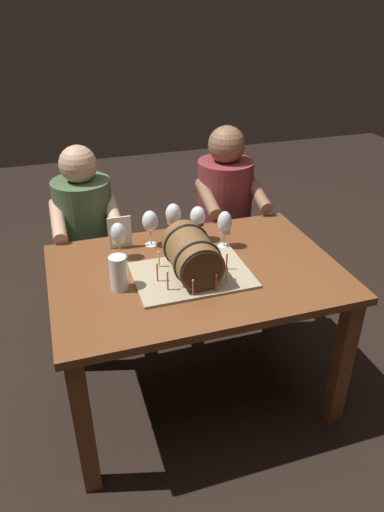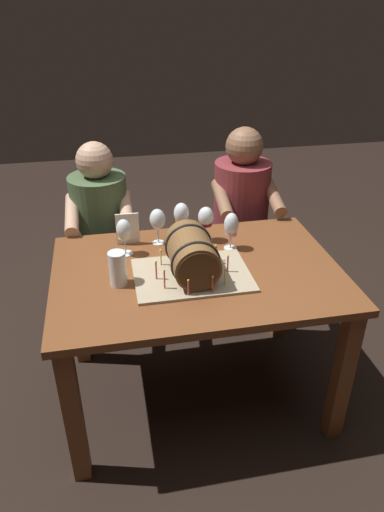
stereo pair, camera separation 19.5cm
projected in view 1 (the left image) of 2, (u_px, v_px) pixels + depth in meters
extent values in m
plane|color=black|center=(195.00, 391.00, 2.42)|extent=(8.00, 8.00, 0.00)
cube|color=brown|center=(196.00, 273.00, 2.06)|extent=(1.26, 0.86, 0.03)
cube|color=brown|center=(84.00, 427.00, 1.79)|extent=(0.07, 0.07, 0.70)
cube|color=brown|center=(342.00, 364.00, 2.09)|extent=(0.07, 0.07, 0.70)
cube|color=brown|center=(68.00, 315.00, 2.40)|extent=(0.07, 0.07, 0.70)
cube|color=brown|center=(269.00, 279.00, 2.70)|extent=(0.07, 0.07, 0.70)
cube|color=tan|center=(192.00, 275.00, 2.00)|extent=(0.50, 0.35, 0.01)
cylinder|color=brown|center=(192.00, 254.00, 1.95)|extent=(0.19, 0.28, 0.19)
cylinder|color=#46301B|center=(203.00, 272.00, 1.83)|extent=(0.17, 0.00, 0.17)
cylinder|color=#46301B|center=(182.00, 239.00, 2.07)|extent=(0.17, 0.00, 0.17)
torus|color=black|center=(198.00, 264.00, 1.89)|extent=(0.21, 0.01, 0.21)
torus|color=black|center=(186.00, 246.00, 2.02)|extent=(0.21, 0.01, 0.21)
cylinder|color=#D64C47|center=(227.00, 262.00, 2.01)|extent=(0.01, 0.01, 0.07)
sphere|color=#F9C64C|center=(227.00, 254.00, 1.99)|extent=(0.01, 0.01, 0.01)
cylinder|color=#D64C47|center=(213.00, 252.00, 2.09)|extent=(0.01, 0.01, 0.07)
sphere|color=#F9C64C|center=(213.00, 244.00, 2.07)|extent=(0.01, 0.01, 0.01)
cylinder|color=black|center=(192.00, 248.00, 2.12)|extent=(0.01, 0.01, 0.07)
sphere|color=#F9C64C|center=(192.00, 240.00, 2.10)|extent=(0.01, 0.01, 0.01)
cylinder|color=silver|center=(169.00, 253.00, 2.09)|extent=(0.01, 0.01, 0.06)
sphere|color=#F9C64C|center=(169.00, 246.00, 2.07)|extent=(0.01, 0.01, 0.01)
cylinder|color=#EAD666|center=(159.00, 260.00, 2.04)|extent=(0.01, 0.01, 0.07)
sphere|color=#F9C64C|center=(159.00, 252.00, 2.02)|extent=(0.01, 0.01, 0.01)
cylinder|color=#D64C47|center=(157.00, 273.00, 1.93)|extent=(0.01, 0.01, 0.08)
sphere|color=#F9C64C|center=(157.00, 264.00, 1.91)|extent=(0.01, 0.01, 0.01)
cylinder|color=#D64C47|center=(168.00, 282.00, 1.87)|extent=(0.01, 0.01, 0.08)
sphere|color=#F9C64C|center=(167.00, 272.00, 1.85)|extent=(0.01, 0.01, 0.01)
cylinder|color=#D64C47|center=(193.00, 288.00, 1.84)|extent=(0.01, 0.01, 0.06)
sphere|color=#F9C64C|center=(193.00, 280.00, 1.83)|extent=(0.01, 0.01, 0.01)
cylinder|color=#D64C47|center=(216.00, 284.00, 1.87)|extent=(0.01, 0.01, 0.07)
sphere|color=#F9C64C|center=(216.00, 275.00, 1.85)|extent=(0.01, 0.01, 0.01)
cylinder|color=#EAD666|center=(227.00, 276.00, 1.93)|extent=(0.01, 0.01, 0.06)
sphere|color=#F9C64C|center=(227.00, 268.00, 1.91)|extent=(0.01, 0.01, 0.01)
cylinder|color=white|center=(120.00, 257.00, 2.14)|extent=(0.07, 0.07, 0.00)
cylinder|color=white|center=(120.00, 250.00, 2.12)|extent=(0.01, 0.01, 0.08)
ellipsoid|color=white|center=(118.00, 233.00, 2.08)|extent=(0.07, 0.07, 0.10)
cylinder|color=beige|center=(119.00, 239.00, 2.09)|extent=(0.06, 0.06, 0.03)
cylinder|color=white|center=(151.00, 245.00, 2.25)|extent=(0.06, 0.06, 0.00)
cylinder|color=white|center=(151.00, 238.00, 2.23)|extent=(0.01, 0.01, 0.07)
ellipsoid|color=white|center=(150.00, 221.00, 2.19)|extent=(0.07, 0.07, 0.10)
cylinder|color=white|center=(198.00, 240.00, 2.30)|extent=(0.07, 0.07, 0.00)
cylinder|color=white|center=(198.00, 232.00, 2.28)|extent=(0.01, 0.01, 0.08)
ellipsoid|color=white|center=(198.00, 216.00, 2.23)|extent=(0.08, 0.08, 0.10)
cylinder|color=maroon|center=(198.00, 222.00, 2.25)|extent=(0.06, 0.06, 0.03)
cylinder|color=white|center=(224.00, 246.00, 2.24)|extent=(0.06, 0.06, 0.00)
cylinder|color=white|center=(224.00, 240.00, 2.22)|extent=(0.01, 0.01, 0.07)
ellipsoid|color=white|center=(225.00, 223.00, 2.18)|extent=(0.07, 0.07, 0.11)
cylinder|color=pink|center=(224.00, 229.00, 2.19)|extent=(0.06, 0.06, 0.04)
cylinder|color=white|center=(174.00, 240.00, 2.29)|extent=(0.06, 0.06, 0.00)
cylinder|color=white|center=(174.00, 232.00, 2.27)|extent=(0.01, 0.01, 0.09)
ellipsoid|color=white|center=(173.00, 214.00, 2.22)|extent=(0.07, 0.07, 0.10)
cylinder|color=#C6842D|center=(173.00, 219.00, 2.24)|extent=(0.06, 0.06, 0.04)
cylinder|color=white|center=(119.00, 273.00, 1.89)|extent=(0.07, 0.07, 0.15)
cylinder|color=#C6842D|center=(119.00, 278.00, 1.90)|extent=(0.07, 0.07, 0.10)
cylinder|color=white|center=(118.00, 265.00, 1.87)|extent=(0.07, 0.07, 0.01)
cube|color=silver|center=(120.00, 232.00, 2.19)|extent=(0.11, 0.01, 0.16)
cube|color=#2A3A24|center=(94.00, 296.00, 2.78)|extent=(0.34, 0.32, 0.45)
cylinder|color=#47603D|center=(85.00, 224.00, 2.55)|extent=(0.31, 0.31, 0.50)
sphere|color=tan|center=(78.00, 164.00, 2.38)|extent=(0.19, 0.19, 0.19)
cylinder|color=tan|center=(113.00, 214.00, 2.42)|extent=(0.07, 0.31, 0.14)
cylinder|color=tan|center=(58.00, 221.00, 2.35)|extent=(0.07, 0.31, 0.14)
cube|color=#4C1B1E|center=(222.00, 274.00, 2.99)|extent=(0.34, 0.32, 0.45)
cylinder|color=maroon|center=(224.00, 204.00, 2.75)|extent=(0.33, 0.33, 0.52)
sphere|color=brown|center=(227.00, 145.00, 2.58)|extent=(0.21, 0.21, 0.21)
cylinder|color=brown|center=(257.00, 193.00, 2.62)|extent=(0.08, 0.31, 0.14)
cylinder|color=brown|center=(208.00, 198.00, 2.55)|extent=(0.08, 0.31, 0.14)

